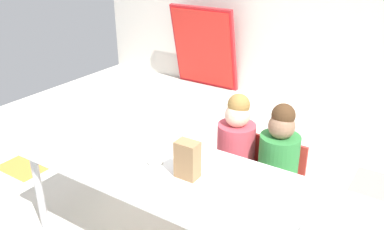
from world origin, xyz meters
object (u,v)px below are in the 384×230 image
at_px(craft_table, 159,172).
at_px(donut_powdered_on_plate, 99,147).
at_px(seated_child_middle_seat, 279,157).
at_px(paper_plate_center_table, 169,150).
at_px(paper_bag_brown, 187,160).
at_px(folded_activity_table, 204,48).
at_px(donut_powdered_loose, 155,161).
at_px(paper_plate_near_edge, 99,149).
at_px(seated_child_near_camera, 237,145).

height_order(craft_table, donut_powdered_on_plate, donut_powdered_on_plate).
relative_size(seated_child_middle_seat, donut_powdered_on_plate, 9.11).
bearing_deg(paper_plate_center_table, paper_bag_brown, -34.71).
distance_m(folded_activity_table, donut_powdered_loose, 3.07).
bearing_deg(folded_activity_table, paper_plate_near_edge, -71.32).
xyz_separation_m(seated_child_near_camera, paper_plate_near_edge, (-0.65, -0.64, 0.06)).
bearing_deg(paper_plate_near_edge, seated_child_near_camera, 44.64).
bearing_deg(donut_powdered_on_plate, seated_child_near_camera, 44.64).
relative_size(craft_table, paper_plate_near_edge, 9.81).
height_order(craft_table, seated_child_near_camera, seated_child_near_camera).
bearing_deg(donut_powdered_loose, paper_plate_center_table, 96.27).
distance_m(seated_child_near_camera, folded_activity_table, 2.71).
bearing_deg(folded_activity_table, donut_powdered_loose, -63.86).
bearing_deg(paper_bag_brown, folded_activity_table, 119.96).
xyz_separation_m(craft_table, paper_plate_center_table, (-0.05, 0.17, 0.06)).
height_order(seated_child_near_camera, donut_powdered_on_plate, seated_child_near_camera).
bearing_deg(paper_plate_near_edge, paper_plate_center_table, 31.33).
bearing_deg(seated_child_middle_seat, paper_plate_center_table, -144.62).
distance_m(paper_plate_near_edge, donut_powdered_on_plate, 0.02).
bearing_deg(donut_powdered_loose, folded_activity_table, 116.14).
distance_m(seated_child_near_camera, donut_powdered_on_plate, 0.92).
distance_m(craft_table, paper_bag_brown, 0.27).
height_order(folded_activity_table, donut_powdered_loose, folded_activity_table).
xyz_separation_m(seated_child_near_camera, paper_bag_brown, (-0.01, -0.60, 0.17)).
relative_size(seated_child_near_camera, paper_plate_center_table, 5.10).
bearing_deg(craft_table, paper_plate_center_table, 106.91).
xyz_separation_m(paper_bag_brown, donut_powdered_loose, (-0.25, 0.02, -0.10)).
xyz_separation_m(craft_table, donut_powdered_loose, (-0.03, 0.01, 0.07)).
relative_size(seated_child_near_camera, paper_plate_near_edge, 5.10).
distance_m(donut_powdered_on_plate, donut_powdered_loose, 0.40).
height_order(paper_plate_near_edge, donut_powdered_loose, donut_powdered_loose).
xyz_separation_m(seated_child_middle_seat, donut_powdered_loose, (-0.56, -0.58, 0.07)).
relative_size(craft_table, seated_child_near_camera, 1.92).
bearing_deg(paper_plate_center_table, seated_child_near_camera, 56.58).
bearing_deg(paper_bag_brown, craft_table, 176.30).
relative_size(folded_activity_table, donut_powdered_loose, 10.74).
xyz_separation_m(seated_child_near_camera, paper_plate_center_table, (-0.27, -0.41, 0.06)).
xyz_separation_m(craft_table, seated_child_near_camera, (0.22, 0.58, -0.01)).
relative_size(paper_bag_brown, paper_plate_near_edge, 1.22).
bearing_deg(donut_powdered_on_plate, seated_child_middle_seat, 33.82).
bearing_deg(paper_plate_center_table, craft_table, -73.09).
xyz_separation_m(paper_plate_near_edge, paper_plate_center_table, (0.38, 0.23, 0.00)).
height_order(seated_child_near_camera, seated_child_middle_seat, same).
height_order(seated_child_middle_seat, donut_powdered_loose, seated_child_middle_seat).
relative_size(paper_plate_center_table, donut_powdered_on_plate, 1.79).
xyz_separation_m(craft_table, paper_plate_near_edge, (-0.43, -0.06, 0.06)).
bearing_deg(seated_child_near_camera, seated_child_middle_seat, 0.00).
xyz_separation_m(folded_activity_table, paper_bag_brown, (1.60, -2.78, 0.19)).
height_order(seated_child_middle_seat, paper_plate_near_edge, seated_child_middle_seat).
bearing_deg(donut_powdered_loose, seated_child_middle_seat, 45.64).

